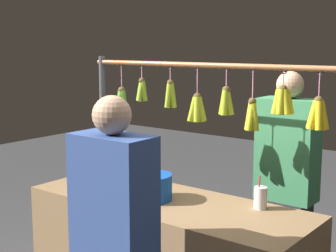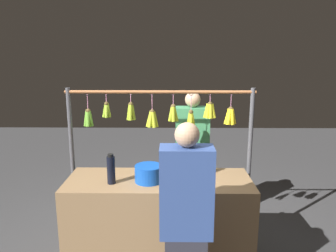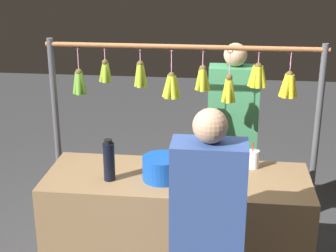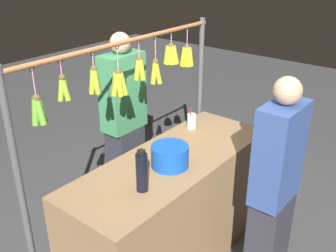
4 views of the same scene
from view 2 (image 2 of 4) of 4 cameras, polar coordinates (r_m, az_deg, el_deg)
market_counter at (r=3.08m, az=-1.58°, el=-17.11°), size 1.66×0.60×0.88m
display_rack at (r=3.17m, az=-0.75°, el=-1.29°), size 1.86×0.13×1.66m
water_bottle at (r=2.80m, az=-10.17°, el=-7.68°), size 0.07×0.07×0.26m
blue_bucket at (r=2.82m, az=-3.46°, el=-8.50°), size 0.25×0.25×0.15m
drink_cup at (r=3.06m, az=7.58°, el=-7.15°), size 0.07×0.07×0.18m
vendor_person at (r=3.68m, az=4.28°, el=-6.27°), size 0.37×0.20×1.58m
customer_person at (r=2.35m, az=3.21°, el=-18.18°), size 0.36×0.20×1.53m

